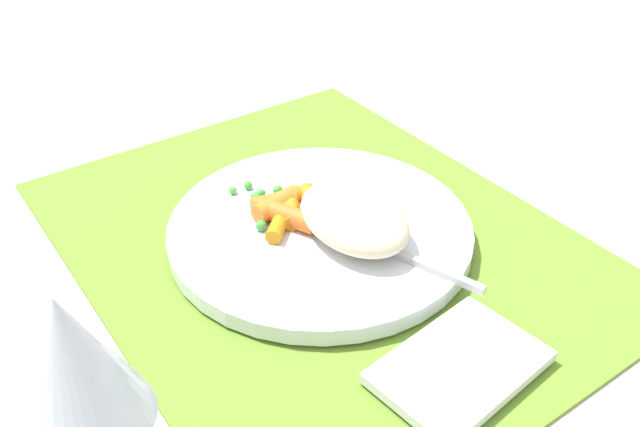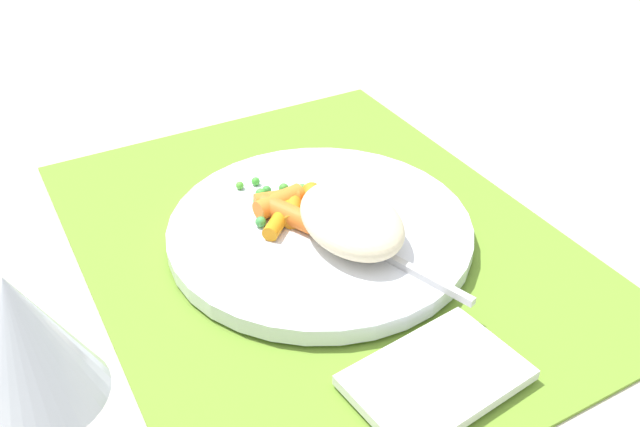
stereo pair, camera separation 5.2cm
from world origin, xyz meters
TOP-DOWN VIEW (x-y plane):
  - ground_plane at (0.00, 0.00)m, footprint 2.40×2.40m
  - placemat at (0.00, 0.00)m, footprint 0.48×0.38m
  - plate at (0.00, 0.00)m, footprint 0.26×0.26m
  - rice_mound at (-0.03, -0.01)m, footprint 0.11×0.07m
  - carrot_portion at (0.02, 0.02)m, footprint 0.06×0.07m
  - pea_scatter at (0.04, 0.01)m, footprint 0.09×0.08m
  - fork at (-0.03, -0.01)m, footprint 0.20×0.07m
  - wine_glass at (-0.14, 0.24)m, footprint 0.07×0.07m
  - napkin at (-0.18, 0.01)m, footprint 0.09×0.12m

SIDE VIEW (x-z plane):
  - ground_plane at x=0.00m, z-range 0.00..0.00m
  - placemat at x=0.00m, z-range 0.00..0.01m
  - napkin at x=-0.18m, z-range 0.01..0.01m
  - plate at x=0.00m, z-range 0.01..0.02m
  - fork at x=-0.03m, z-range 0.02..0.03m
  - pea_scatter at x=0.04m, z-range 0.02..0.03m
  - carrot_portion at x=0.02m, z-range 0.02..0.04m
  - rice_mound at x=-0.03m, z-range 0.02..0.06m
  - wine_glass at x=-0.14m, z-range 0.03..0.20m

